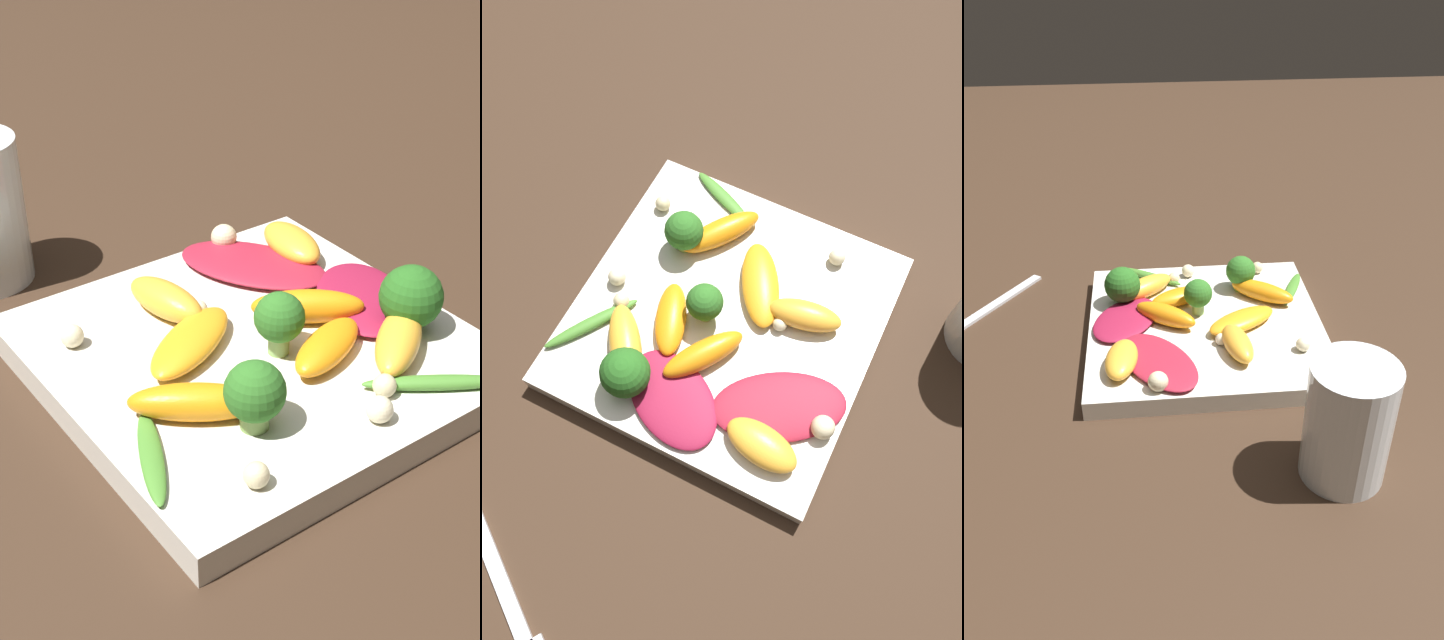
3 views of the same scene
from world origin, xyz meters
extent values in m
plane|color=#382619|center=(0.00, 0.00, 0.00)|extent=(2.40, 2.40, 0.00)
cube|color=silver|center=(0.00, 0.00, 0.01)|extent=(0.24, 0.24, 0.02)
ellipsoid|color=maroon|center=(-0.01, -0.08, 0.02)|extent=(0.11, 0.10, 0.01)
ellipsoid|color=maroon|center=(0.07, -0.05, 0.02)|extent=(0.12, 0.10, 0.01)
ellipsoid|color=#FCAD33|center=(0.06, 0.03, 0.03)|extent=(0.06, 0.04, 0.02)
ellipsoid|color=orange|center=(0.00, -0.04, 0.03)|extent=(0.06, 0.07, 0.02)
ellipsoid|color=#FCAD33|center=(-0.06, -0.06, 0.03)|extent=(0.06, 0.07, 0.02)
ellipsoid|color=orange|center=(-0.04, -0.03, 0.03)|extent=(0.05, 0.07, 0.02)
ellipsoid|color=orange|center=(0.01, 0.04, 0.03)|extent=(0.07, 0.08, 0.02)
ellipsoid|color=#FCAD33|center=(0.07, -0.09, 0.03)|extent=(0.06, 0.04, 0.02)
ellipsoid|color=orange|center=(-0.04, 0.07, 0.03)|extent=(0.06, 0.07, 0.02)
cylinder|color=#84AD5B|center=(-0.02, -0.01, 0.03)|extent=(0.01, 0.01, 0.02)
sphere|color=#2D6B23|center=(-0.02, -0.01, 0.04)|extent=(0.03, 0.03, 0.03)
cylinder|color=#84AD5B|center=(-0.04, -0.09, 0.03)|extent=(0.01, 0.01, 0.01)
sphere|color=#26601E|center=(-0.04, -0.09, 0.04)|extent=(0.04, 0.04, 0.04)
cylinder|color=#7A9E51|center=(-0.06, 0.05, 0.03)|extent=(0.02, 0.02, 0.01)
sphere|color=#2D6B23|center=(-0.06, 0.05, 0.04)|extent=(0.03, 0.03, 0.03)
ellipsoid|color=#47842D|center=(-0.05, 0.10, 0.02)|extent=(0.07, 0.04, 0.01)
ellipsoid|color=#47842D|center=(-0.10, -0.06, 0.02)|extent=(0.06, 0.08, 0.01)
sphere|color=beige|center=(0.04, 0.01, 0.03)|extent=(0.01, 0.01, 0.01)
sphere|color=beige|center=(0.11, -0.05, 0.03)|extent=(0.02, 0.02, 0.02)
sphere|color=beige|center=(0.06, 0.09, 0.03)|extent=(0.01, 0.01, 0.01)
sphere|color=beige|center=(-0.08, -0.03, 0.03)|extent=(0.01, 0.01, 0.01)
sphere|color=beige|center=(-0.10, -0.01, 0.03)|extent=(0.02, 0.02, 0.02)
sphere|color=beige|center=(-0.10, 0.07, 0.03)|extent=(0.01, 0.01, 0.01)
camera|label=1|loc=(-0.36, 0.27, 0.33)|focal=50.00mm
camera|label=2|loc=(0.09, -0.20, 0.49)|focal=35.00mm
camera|label=3|loc=(0.55, -0.06, 0.38)|focal=35.00mm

